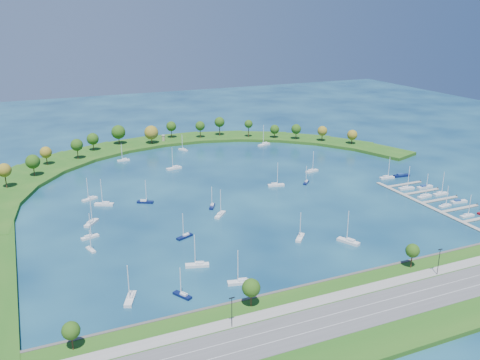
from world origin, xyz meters
name	(u,v)px	position (x,y,z in m)	size (l,w,h in m)	color
ground	(235,191)	(0.00, 0.00, 0.00)	(700.00, 700.00, 0.00)	#072243
south_shoreline	(383,305)	(0.03, -122.88, 1.00)	(420.00, 43.10, 11.60)	#1C5316
breakwater	(129,174)	(-46.33, 48.72, 0.99)	(286.74, 247.64, 2.00)	#1C5316
breakwater_trees	(151,139)	(-23.13, 87.71, 10.60)	(242.03, 91.15, 15.07)	#382314
harbor_tower	(163,138)	(-7.74, 113.59, 4.21)	(2.60, 2.60, 4.32)	gray
dock_system	(443,205)	(85.30, -61.00, 0.35)	(24.28, 82.00, 1.60)	gray
moored_boat_0	(130,298)	(-74.36, -85.41, 0.95)	(5.97, 9.48, 13.53)	silver
moored_boat_1	(276,185)	(23.52, -1.67, 0.95)	(9.40, 4.33, 13.35)	silver
moored_boat_2	(212,206)	(-19.60, -17.22, 0.88)	(5.31, 7.49, 10.86)	#09123C
moored_boat_3	(182,294)	(-57.70, -90.06, 0.87)	(5.33, 7.32, 10.67)	#09123C
moored_boat_4	(91,249)	(-81.08, -42.02, 0.84)	(3.39, 6.44, 9.12)	silver
moored_boat_5	(174,168)	(-18.59, 50.87, 0.97)	(9.82, 4.44, 13.95)	silver
moored_boat_6	(300,237)	(1.82, -65.95, 0.91)	(7.24, 7.73, 12.18)	silver
moored_boat_7	(264,144)	(56.39, 79.87, 1.01)	(10.57, 6.49, 15.05)	silver
moored_boat_8	(145,201)	(-48.31, 1.73, 0.91)	(8.31, 5.98, 12.08)	#09123C
moored_boat_9	(123,160)	(-43.21, 80.68, 0.89)	(7.88, 2.37, 11.52)	silver
moored_boat_10	(90,236)	(-79.72, -29.81, 0.88)	(7.92, 4.22, 11.21)	silver
moored_boat_11	(306,182)	(41.28, -4.10, 0.86)	(6.24, 6.30, 10.18)	#09123C
moored_boat_12	(349,241)	(18.20, -77.55, 0.97)	(6.73, 9.78, 14.11)	silver
moored_boat_13	(91,222)	(-76.89, -14.83, 0.95)	(7.56, 8.76, 13.37)	silver
moored_boat_14	(197,264)	(-46.08, -71.89, 0.94)	(9.28, 4.94, 13.13)	silver
moored_boat_15	(185,236)	(-42.66, -45.46, 0.89)	(7.89, 5.01, 11.27)	#09123C
moored_boat_16	(220,214)	(-20.04, -29.09, 0.93)	(7.69, 8.09, 12.83)	silver
moored_boat_17	(240,281)	(-36.40, -90.02, 0.94)	(9.22, 4.45, 13.06)	silver
moored_boat_18	(90,198)	(-73.10, 16.93, 0.91)	(8.39, 5.37, 12.00)	silver
moored_boat_19	(104,204)	(-67.59, 6.55, 0.96)	(9.51, 6.45, 13.70)	silver
moored_boat_20	(312,171)	(54.96, 12.57, 0.93)	(8.93, 4.31, 12.65)	silver
moored_boat_21	(183,149)	(-0.55, 89.94, 0.88)	(5.15, 7.72, 11.09)	silver
docked_boat_2	(467,215)	(85.54, -76.14, 0.87)	(7.27, 2.04, 10.68)	silver
docked_boat_4	(445,205)	(85.54, -62.26, 0.87)	(7.36, 2.72, 10.58)	silver
docked_boat_5	(459,201)	(95.97, -60.76, 0.65)	(8.94, 3.45, 1.78)	silver
docked_boat_6	(424,196)	(85.51, -48.15, 0.93)	(8.96, 3.64, 12.80)	silver
docked_boat_7	(440,193)	(96.01, -48.41, 0.92)	(8.50, 2.50, 12.44)	silver
docked_boat_8	(406,188)	(85.51, -34.37, 0.93)	(8.97, 3.57, 12.83)	silver
docked_boat_9	(425,187)	(95.96, -36.85, 0.70)	(9.34, 2.66, 1.90)	silver
docked_boat_10	(387,177)	(87.91, -15.35, 0.93)	(8.93, 3.42, 12.81)	silver
docked_boat_11	(401,175)	(97.86, -15.80, 0.73)	(9.99, 3.80, 1.99)	#09123C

